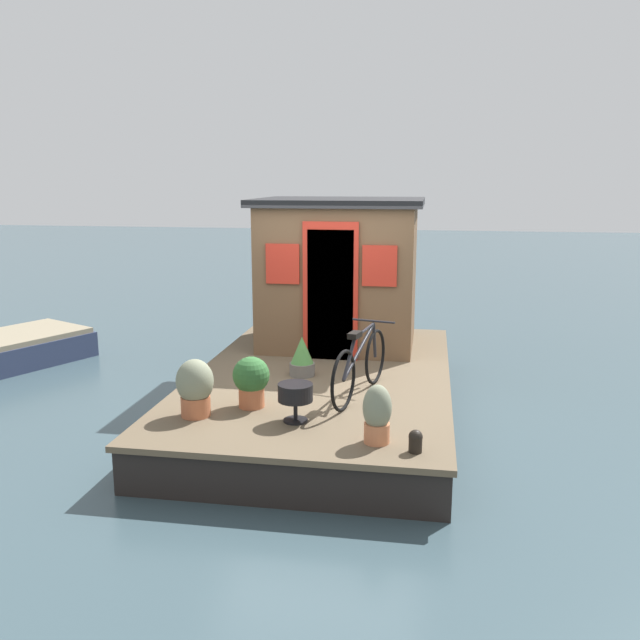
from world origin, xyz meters
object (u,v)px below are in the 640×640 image
(potted_plant_mint, at_px, (251,380))
(potted_plant_fern, at_px, (302,357))
(mooring_bollard, at_px, (415,441))
(bicycle, at_px, (360,364))
(potted_plant_rosemary, at_px, (195,387))
(potted_plant_sage, at_px, (377,414))
(houseboat_cabin, at_px, (340,272))
(charcoal_grill, at_px, (295,394))

(potted_plant_mint, xyz_separation_m, potted_plant_fern, (1.20, -0.30, -0.06))
(potted_plant_fern, bearing_deg, mooring_bollard, -146.17)
(bicycle, bearing_deg, potted_plant_rosemary, 119.52)
(bicycle, distance_m, potted_plant_fern, 1.03)
(potted_plant_mint, height_order, potted_plant_sage, potted_plant_sage)
(bicycle, height_order, potted_plant_fern, bicycle)
(bicycle, height_order, potted_plant_mint, bicycle)
(houseboat_cabin, relative_size, potted_plant_rosemary, 3.93)
(houseboat_cabin, xyz_separation_m, potted_plant_rosemary, (-3.21, 1.01, -0.74))
(houseboat_cabin, height_order, bicycle, houseboat_cabin)
(potted_plant_fern, distance_m, charcoal_grill, 1.56)
(potted_plant_rosemary, relative_size, mooring_bollard, 2.86)
(potted_plant_sage, relative_size, potted_plant_rosemary, 0.93)
(bicycle, xyz_separation_m, potted_plant_fern, (0.67, 0.77, -0.13))
(mooring_bollard, bearing_deg, potted_plant_mint, 62.12)
(houseboat_cabin, relative_size, potted_plant_sage, 4.23)
(houseboat_cabin, bearing_deg, potted_plant_mint, 169.50)
(bicycle, relative_size, potted_plant_rosemary, 2.75)
(bicycle, distance_m, mooring_bollard, 1.59)
(bicycle, distance_m, potted_plant_mint, 1.20)
(bicycle, xyz_separation_m, potted_plant_sage, (-1.27, -0.29, -0.09))
(houseboat_cabin, xyz_separation_m, bicycle, (-2.33, -0.55, -0.68))
(bicycle, relative_size, mooring_bollard, 7.88)
(bicycle, distance_m, potted_plant_sage, 1.31)
(bicycle, distance_m, potted_plant_rosemary, 1.79)
(potted_plant_mint, height_order, mooring_bollard, potted_plant_mint)
(bicycle, height_order, potted_plant_rosemary, bicycle)
(potted_plant_mint, height_order, charcoal_grill, potted_plant_mint)
(houseboat_cabin, height_order, potted_plant_sage, houseboat_cabin)
(houseboat_cabin, distance_m, mooring_bollard, 4.05)
(potted_plant_fern, bearing_deg, houseboat_cabin, -7.77)
(bicycle, bearing_deg, charcoal_grill, 148.25)
(potted_plant_mint, bearing_deg, potted_plant_rosemary, 126.42)
(potted_plant_sage, distance_m, potted_plant_rosemary, 1.89)
(charcoal_grill, bearing_deg, potted_plant_fern, 8.63)
(potted_plant_mint, xyz_separation_m, potted_plant_rosemary, (-0.35, 0.48, 0.01))
(houseboat_cabin, bearing_deg, mooring_bollard, -162.49)
(houseboat_cabin, relative_size, potted_plant_mint, 4.28)
(houseboat_cabin, distance_m, potted_plant_mint, 3.00)
(houseboat_cabin, height_order, potted_plant_rosemary, houseboat_cabin)
(houseboat_cabin, distance_m, potted_plant_rosemary, 3.44)
(bicycle, bearing_deg, potted_plant_mint, 116.09)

